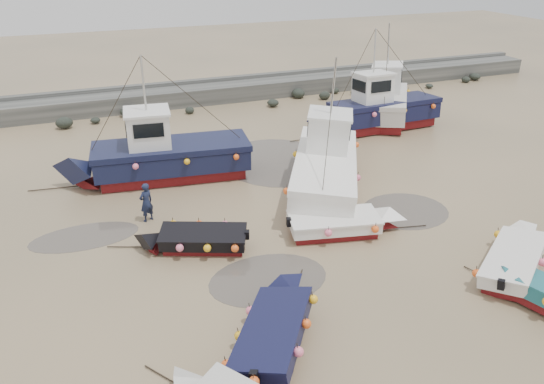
{
  "coord_description": "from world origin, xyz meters",
  "views": [
    {
      "loc": [
        -8.61,
        -15.84,
        11.02
      ],
      "look_at": [
        -1.28,
        2.9,
        1.4
      ],
      "focal_mm": 35.0,
      "sensor_mm": 36.0,
      "label": 1
    }
  ],
  "objects_px": {
    "dinghy_1": "(279,325)",
    "person": "(148,220)",
    "dinghy_4": "(194,236)",
    "cabin_boat_1": "(324,162)",
    "cabin_boat_0": "(159,155)",
    "cabin_boat_3": "(387,99)",
    "dinghy_3": "(518,256)",
    "dinghy_5": "(343,221)",
    "cabin_boat_2": "(377,109)"
  },
  "relations": [
    {
      "from": "dinghy_1",
      "to": "person",
      "type": "height_order",
      "value": "dinghy_1"
    },
    {
      "from": "dinghy_4",
      "to": "cabin_boat_1",
      "type": "bearing_deg",
      "value": -42.71
    },
    {
      "from": "dinghy_1",
      "to": "cabin_boat_0",
      "type": "height_order",
      "value": "cabin_boat_0"
    },
    {
      "from": "cabin_boat_1",
      "to": "cabin_boat_3",
      "type": "distance_m",
      "value": 12.11
    },
    {
      "from": "cabin_boat_3",
      "to": "person",
      "type": "bearing_deg",
      "value": -118.81
    },
    {
      "from": "dinghy_3",
      "to": "person",
      "type": "distance_m",
      "value": 14.87
    },
    {
      "from": "dinghy_1",
      "to": "dinghy_4",
      "type": "xyz_separation_m",
      "value": [
        -1.12,
        6.06,
        0.01
      ]
    },
    {
      "from": "dinghy_4",
      "to": "cabin_boat_1",
      "type": "distance_m",
      "value": 8.05
    },
    {
      "from": "dinghy_3",
      "to": "dinghy_4",
      "type": "bearing_deg",
      "value": -152.96
    },
    {
      "from": "dinghy_3",
      "to": "cabin_boat_0",
      "type": "relative_size",
      "value": 0.52
    },
    {
      "from": "dinghy_5",
      "to": "person",
      "type": "distance_m",
      "value": 8.36
    },
    {
      "from": "cabin_boat_2",
      "to": "person",
      "type": "xyz_separation_m",
      "value": [
        -15.58,
        -6.97,
        -1.34
      ]
    },
    {
      "from": "dinghy_1",
      "to": "dinghy_5",
      "type": "xyz_separation_m",
      "value": [
        4.85,
        5.04,
        0.0
      ]
    },
    {
      "from": "dinghy_1",
      "to": "cabin_boat_1",
      "type": "bearing_deg",
      "value": 91.82
    },
    {
      "from": "dinghy_4",
      "to": "cabin_boat_0",
      "type": "bearing_deg",
      "value": 22.22
    },
    {
      "from": "cabin_boat_3",
      "to": "person",
      "type": "height_order",
      "value": "cabin_boat_3"
    },
    {
      "from": "dinghy_5",
      "to": "cabin_boat_0",
      "type": "relative_size",
      "value": 0.54
    },
    {
      "from": "person",
      "to": "dinghy_4",
      "type": "bearing_deg",
      "value": 86.37
    },
    {
      "from": "dinghy_3",
      "to": "cabin_boat_2",
      "type": "bearing_deg",
      "value": 132.18
    },
    {
      "from": "cabin_boat_2",
      "to": "cabin_boat_3",
      "type": "xyz_separation_m",
      "value": [
        1.84,
        1.69,
        0.03
      ]
    },
    {
      "from": "dinghy_3",
      "to": "cabin_boat_0",
      "type": "xyz_separation_m",
      "value": [
        -10.69,
        12.89,
        0.78
      ]
    },
    {
      "from": "dinghy_4",
      "to": "cabin_boat_1",
      "type": "relative_size",
      "value": 0.5
    },
    {
      "from": "cabin_boat_1",
      "to": "cabin_boat_3",
      "type": "xyz_separation_m",
      "value": [
        8.81,
        8.31,
        0.07
      ]
    },
    {
      "from": "dinghy_5",
      "to": "cabin_boat_1",
      "type": "height_order",
      "value": "cabin_boat_1"
    },
    {
      "from": "cabin_boat_0",
      "to": "cabin_boat_3",
      "type": "distance_m",
      "value": 16.65
    },
    {
      "from": "dinghy_4",
      "to": "dinghy_5",
      "type": "relative_size",
      "value": 0.9
    },
    {
      "from": "person",
      "to": "cabin_boat_3",
      "type": "bearing_deg",
      "value": 178.95
    },
    {
      "from": "cabin_boat_1",
      "to": "dinghy_1",
      "type": "bearing_deg",
      "value": -94.29
    },
    {
      "from": "dinghy_1",
      "to": "cabin_boat_1",
      "type": "distance_m",
      "value": 11.28
    },
    {
      "from": "dinghy_4",
      "to": "cabin_boat_3",
      "type": "xyz_separation_m",
      "value": [
        16.09,
        11.67,
        0.81
      ]
    },
    {
      "from": "dinghy_1",
      "to": "cabin_boat_0",
      "type": "relative_size",
      "value": 0.5
    },
    {
      "from": "dinghy_3",
      "to": "dinghy_5",
      "type": "bearing_deg",
      "value": -169.46
    },
    {
      "from": "cabin_boat_0",
      "to": "cabin_boat_2",
      "type": "relative_size",
      "value": 1.08
    },
    {
      "from": "dinghy_3",
      "to": "cabin_boat_3",
      "type": "xyz_separation_m",
      "value": [
        5.36,
        17.33,
        0.83
      ]
    },
    {
      "from": "dinghy_5",
      "to": "cabin_boat_2",
      "type": "distance_m",
      "value": 13.79
    },
    {
      "from": "cabin_boat_0",
      "to": "cabin_boat_2",
      "type": "height_order",
      "value": "same"
    },
    {
      "from": "dinghy_3",
      "to": "dinghy_1",
      "type": "bearing_deg",
      "value": -122.78
    },
    {
      "from": "dinghy_4",
      "to": "cabin_boat_3",
      "type": "height_order",
      "value": "cabin_boat_3"
    },
    {
      "from": "cabin_boat_1",
      "to": "person",
      "type": "relative_size",
      "value": 6.03
    },
    {
      "from": "dinghy_5",
      "to": "dinghy_4",
      "type": "bearing_deg",
      "value": -87.15
    },
    {
      "from": "cabin_boat_0",
      "to": "cabin_boat_1",
      "type": "bearing_deg",
      "value": -111.08
    },
    {
      "from": "cabin_boat_1",
      "to": "dinghy_4",
      "type": "bearing_deg",
      "value": -126.34
    },
    {
      "from": "dinghy_4",
      "to": "person",
      "type": "xyz_separation_m",
      "value": [
        -1.33,
        3.01,
        -0.56
      ]
    },
    {
      "from": "cabin_boat_1",
      "to": "dinghy_3",
      "type": "bearing_deg",
      "value": -40.17
    },
    {
      "from": "dinghy_3",
      "to": "dinghy_4",
      "type": "xyz_separation_m",
      "value": [
        -10.73,
        5.66,
        0.02
      ]
    },
    {
      "from": "dinghy_1",
      "to": "person",
      "type": "relative_size",
      "value": 3.13
    },
    {
      "from": "dinghy_4",
      "to": "cabin_boat_0",
      "type": "relative_size",
      "value": 0.49
    },
    {
      "from": "dinghy_4",
      "to": "person",
      "type": "height_order",
      "value": "dinghy_4"
    },
    {
      "from": "cabin_boat_0",
      "to": "cabin_boat_2",
      "type": "bearing_deg",
      "value": -72.0
    },
    {
      "from": "dinghy_1",
      "to": "dinghy_3",
      "type": "distance_m",
      "value": 9.62
    }
  ]
}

